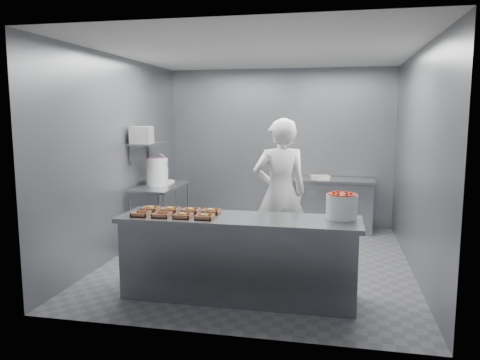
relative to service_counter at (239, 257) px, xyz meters
name	(u,v)px	position (x,y,z in m)	size (l,w,h in m)	color
floor	(259,260)	(0.00, 1.35, -0.45)	(4.50, 4.50, 0.00)	#4C4C51
ceiling	(260,52)	(0.00, 1.35, 2.35)	(4.50, 4.50, 0.00)	white
wall_back	(280,148)	(0.00, 3.60, 0.95)	(4.00, 0.04, 2.80)	slate
wall_left	(121,156)	(-2.00, 1.35, 0.95)	(0.04, 4.50, 2.80)	slate
wall_right	(417,162)	(2.00, 1.35, 0.95)	(0.04, 4.50, 2.80)	slate
service_counter	(239,257)	(0.00, 0.00, 0.00)	(2.60, 0.70, 0.90)	slate
prep_table	(161,205)	(-1.65, 1.95, 0.14)	(0.60, 1.20, 0.90)	slate
back_counter	(329,205)	(0.90, 3.25, 0.00)	(1.50, 0.60, 0.90)	slate
wall_shelf	(149,144)	(-1.82, 1.95, 1.10)	(0.35, 0.90, 0.03)	slate
tray_0	(141,214)	(-1.06, -0.14, 0.47)	(0.19, 0.18, 0.04)	tan
tray_1	(162,215)	(-0.82, -0.14, 0.47)	(0.19, 0.18, 0.04)	tan
tray_2	(183,215)	(-0.58, -0.14, 0.47)	(0.19, 0.18, 0.06)	tan
tray_3	(204,216)	(-0.34, -0.14, 0.47)	(0.19, 0.18, 0.06)	tan
tray_4	(151,209)	(-1.06, 0.14, 0.47)	(0.19, 0.18, 0.06)	tan
tray_5	(171,209)	(-0.82, 0.14, 0.47)	(0.19, 0.18, 0.06)	tan
tray_6	(191,210)	(-0.58, 0.14, 0.47)	(0.19, 0.18, 0.06)	tan
tray_7	(211,211)	(-0.34, 0.14, 0.47)	(0.19, 0.18, 0.06)	tan
worker	(280,193)	(0.30, 1.20, 0.52)	(0.71, 0.47, 1.95)	white
strawberry_tub	(342,205)	(1.08, 0.15, 0.59)	(0.32, 0.32, 0.27)	white
glaze_bucket	(157,171)	(-1.70, 1.97, 0.67)	(0.35, 0.33, 0.51)	white
bucket_lid	(164,181)	(-1.73, 2.31, 0.46)	(0.34, 0.34, 0.03)	white
rag	(166,184)	(-1.61, 2.06, 0.46)	(0.13, 0.11, 0.02)	#CCB28C
appliance	(142,135)	(-1.82, 1.68, 1.24)	(0.30, 0.34, 0.25)	gray
paper_stack	(320,177)	(0.74, 3.25, 0.48)	(0.30, 0.22, 0.06)	silver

